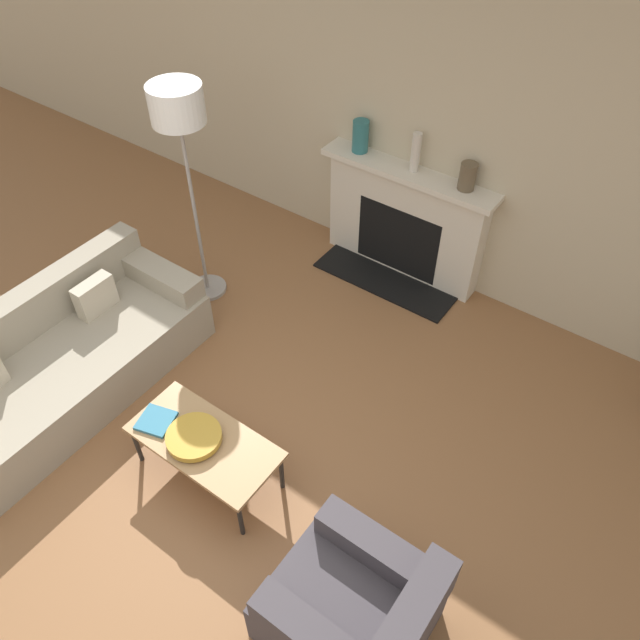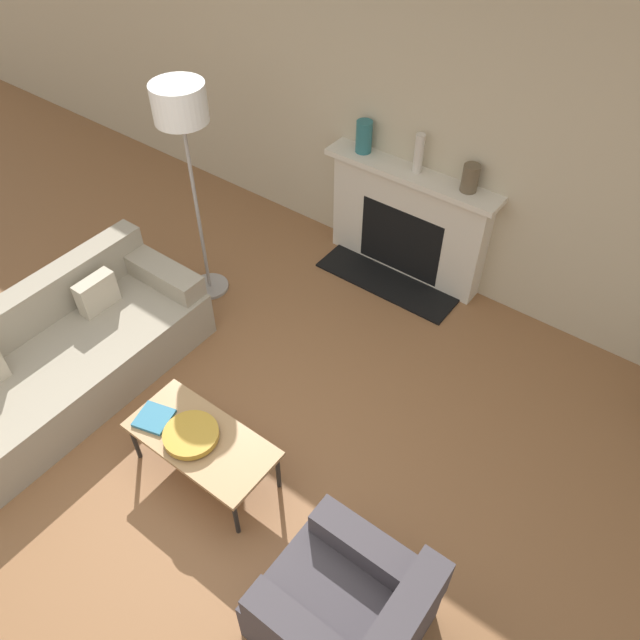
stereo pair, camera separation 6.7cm
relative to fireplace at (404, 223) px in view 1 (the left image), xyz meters
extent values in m
plane|color=brown|center=(0.16, -2.88, -0.51)|extent=(18.00, 18.00, 0.00)
cube|color=#BCAD8E|center=(0.16, 0.15, 0.94)|extent=(18.00, 0.06, 2.90)
cube|color=beige|center=(0.00, 0.02, -0.01)|extent=(1.48, 0.20, 1.00)
cube|color=black|center=(0.00, -0.07, -0.15)|extent=(0.81, 0.04, 0.65)
cube|color=black|center=(0.00, -0.26, -0.50)|extent=(1.33, 0.40, 0.02)
cube|color=beige|center=(0.00, -0.01, 0.51)|extent=(1.60, 0.28, 0.05)
cube|color=#9E937F|center=(-1.29, -2.76, -0.31)|extent=(0.93, 2.22, 0.41)
cube|color=#9E937F|center=(-1.67, -2.76, 0.07)|extent=(0.20, 2.22, 0.35)
cube|color=#9E937F|center=(-1.29, -1.76, -0.01)|extent=(0.86, 0.22, 0.18)
cube|color=#C0B49C|center=(-1.43, -2.26, 0.04)|extent=(0.12, 0.32, 0.28)
cube|color=#423D42|center=(1.41, -2.96, -0.32)|extent=(0.84, 0.76, 0.38)
cube|color=#423D42|center=(1.75, -2.96, 0.04)|extent=(0.18, 0.76, 0.33)
cube|color=#423D42|center=(1.41, -2.67, -0.04)|extent=(0.76, 0.18, 0.17)
cube|color=#423D42|center=(1.41, -3.25, -0.04)|extent=(0.76, 0.18, 0.17)
cube|color=tan|center=(0.08, -2.68, -0.13)|extent=(1.02, 0.49, 0.03)
cylinder|color=black|center=(-0.39, -2.89, -0.33)|extent=(0.03, 0.03, 0.36)
cylinder|color=black|center=(0.55, -2.89, -0.33)|extent=(0.03, 0.03, 0.36)
cylinder|color=black|center=(-0.39, -2.47, -0.33)|extent=(0.03, 0.03, 0.36)
cylinder|color=black|center=(0.55, -2.47, -0.33)|extent=(0.03, 0.03, 0.36)
cylinder|color=#BC8E2D|center=(0.03, -2.71, -0.11)|extent=(0.13, 0.13, 0.02)
cylinder|color=#BC8E2D|center=(0.03, -2.71, -0.08)|extent=(0.36, 0.36, 0.05)
cube|color=teal|center=(-0.28, -2.76, -0.11)|extent=(0.27, 0.27, 0.02)
cylinder|color=gray|center=(-1.25, -1.29, -0.49)|extent=(0.34, 0.34, 0.03)
cylinder|color=gray|center=(-1.25, -1.29, 0.34)|extent=(0.03, 0.03, 1.64)
cylinder|color=white|center=(-1.25, -1.29, 1.26)|extent=(0.40, 0.40, 0.28)
cylinder|color=#28666B|center=(-0.50, 0.02, 0.68)|extent=(0.14, 0.14, 0.28)
cylinder|color=beige|center=(0.03, 0.02, 0.70)|extent=(0.08, 0.08, 0.33)
cylinder|color=brown|center=(0.50, 0.02, 0.65)|extent=(0.14, 0.14, 0.22)
camera|label=1|loc=(2.05, -4.12, 3.30)|focal=35.00mm
camera|label=2|loc=(2.10, -4.08, 3.30)|focal=35.00mm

